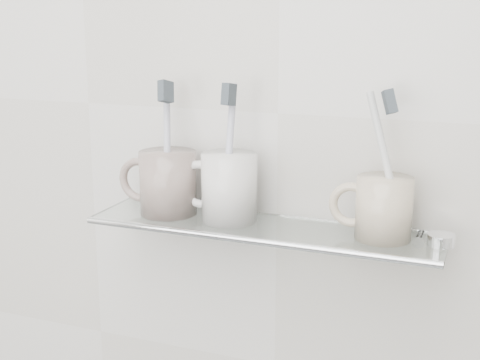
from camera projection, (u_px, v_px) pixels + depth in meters
The scene contains 18 objects.
wall_back at pixel (278, 113), 0.96m from camera, with size 2.50×2.50×0.00m, color beige.
shelf_glass at pixel (263, 228), 0.94m from camera, with size 0.50×0.12×0.01m, color silver.
shelf_rail at pixel (249, 240), 0.89m from camera, with size 0.01×0.01×0.50m, color silver.
bracket_left at pixel (148, 211), 1.06m from camera, with size 0.02×0.02×0.03m, color silver.
bracket_right at pixel (419, 243), 0.91m from camera, with size 0.02×0.02×0.03m, color silver.
mug_left at pixel (168, 183), 0.98m from camera, with size 0.08×0.08×0.09m, color beige.
mug_left_handle at pixel (140, 180), 1.00m from camera, with size 0.07×0.07×0.01m, color beige.
toothbrush_left at pixel (167, 147), 0.97m from camera, with size 0.01×0.01×0.19m, color #A4A3BA.
bristles_left at pixel (166, 92), 0.95m from camera, with size 0.01×0.02×0.03m, color #343C43.
mug_center at pixel (229, 187), 0.95m from camera, with size 0.08×0.08×0.10m, color white.
mug_center_handle at pixel (200, 184), 0.96m from camera, with size 0.07×0.07×0.01m, color white.
toothbrush_center at pixel (229, 151), 0.94m from camera, with size 0.01×0.01×0.19m, color #B4B4D2.
bristles_center at pixel (229, 94), 0.92m from camera, with size 0.01×0.02×0.03m, color #343C43.
mug_right at pixel (384, 208), 0.87m from camera, with size 0.07×0.07×0.08m, color beige.
mug_right_handle at pixel (351, 205), 0.89m from camera, with size 0.06×0.06×0.01m, color beige.
toothbrush_right at pixel (386, 164), 0.86m from camera, with size 0.01×0.01×0.19m, color silver.
bristles_right at pixel (390, 102), 0.84m from camera, with size 0.01×0.02×0.03m, color #343C43.
chrome_cap at pixel (441, 240), 0.85m from camera, with size 0.04×0.04×0.01m, color silver.
Camera 1 is at (0.30, 0.19, 1.39)m, focal length 50.00 mm.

